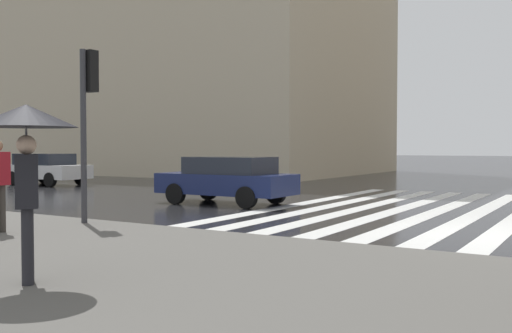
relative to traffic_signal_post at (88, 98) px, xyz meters
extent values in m
plane|color=black|center=(3.40, -7.11, -2.69)|extent=(220.00, 220.00, 0.00)
cube|color=silver|center=(7.40, -6.30, -2.69)|extent=(13.00, 0.50, 0.01)
cube|color=silver|center=(7.40, -5.30, -2.69)|extent=(13.00, 0.50, 0.01)
cube|color=silver|center=(7.40, -4.30, -2.69)|extent=(13.00, 0.50, 0.01)
cube|color=silver|center=(7.40, -3.30, -2.69)|extent=(13.00, 0.50, 0.01)
cube|color=silver|center=(7.40, -2.30, -2.69)|extent=(13.00, 0.50, 0.01)
cube|color=silver|center=(7.40, -1.30, -2.69)|extent=(13.00, 0.50, 0.01)
cube|color=beige|center=(24.08, 15.89, 5.50)|extent=(16.36, 24.17, 16.38)
cylinder|color=#333338|center=(-0.12, 0.00, -0.78)|extent=(0.12, 0.12, 3.53)
cube|color=black|center=(0.06, 0.00, 0.56)|extent=(0.22, 0.30, 0.85)
sphere|color=red|center=(0.18, 0.00, 0.84)|extent=(0.17, 0.17, 0.17)
sphere|color=orange|center=(0.18, 0.00, 0.56)|extent=(0.17, 0.17, 0.17)
sphere|color=green|center=(0.18, 0.00, 0.28)|extent=(0.17, 0.17, 0.17)
cube|color=silver|center=(8.90, 12.42, -2.08)|extent=(1.75, 4.10, 0.60)
cube|color=#232833|center=(8.90, 12.57, -1.53)|extent=(1.54, 2.46, 0.50)
cylinder|color=black|center=(9.73, 11.17, -2.38)|extent=(0.20, 0.62, 0.62)
cylinder|color=black|center=(8.08, 11.17, -2.38)|extent=(0.20, 0.62, 0.62)
cylinder|color=black|center=(9.73, 13.67, -2.38)|extent=(0.20, 0.62, 0.62)
cylinder|color=black|center=(8.08, 13.67, -2.38)|extent=(0.20, 0.62, 0.62)
cube|color=navy|center=(5.90, 0.62, -2.08)|extent=(1.75, 4.10, 0.60)
cube|color=#232833|center=(5.90, 0.47, -1.53)|extent=(1.54, 2.46, 0.50)
cylinder|color=black|center=(5.08, 1.87, -2.38)|extent=(0.20, 0.62, 0.62)
cylinder|color=black|center=(6.73, 1.87, -2.38)|extent=(0.20, 0.62, 0.62)
cylinder|color=black|center=(5.08, -0.63, -2.38)|extent=(0.20, 0.62, 0.62)
cylinder|color=black|center=(6.73, -0.63, -2.38)|extent=(0.20, 0.62, 0.62)
cylinder|color=#38332D|center=(-1.80, 0.27, -2.11)|extent=(0.13, 0.13, 0.86)
cube|color=black|center=(-4.11, -3.51, -1.38)|extent=(0.44, 0.46, 0.60)
sphere|color=beige|center=(-4.11, -3.51, -0.97)|extent=(0.22, 0.22, 0.22)
cylinder|color=#232328|center=(-4.17, -3.58, -2.11)|extent=(0.13, 0.13, 0.86)
cylinder|color=#232328|center=(-4.05, -3.44, -2.11)|extent=(0.13, 0.13, 0.86)
cone|color=black|center=(-4.11, -3.51, -0.65)|extent=(1.13, 1.13, 0.25)
cylinder|color=#4C4C51|center=(-4.11, -3.51, -1.18)|extent=(0.02, 0.02, 0.81)
camera|label=1|loc=(-8.31, -9.11, -1.00)|focal=40.51mm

